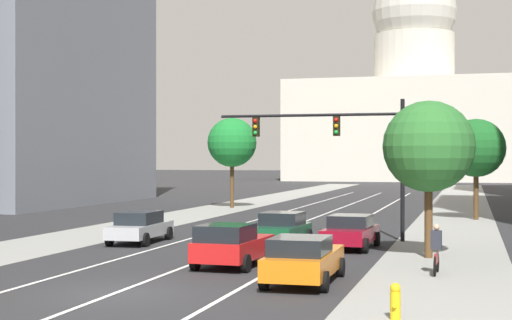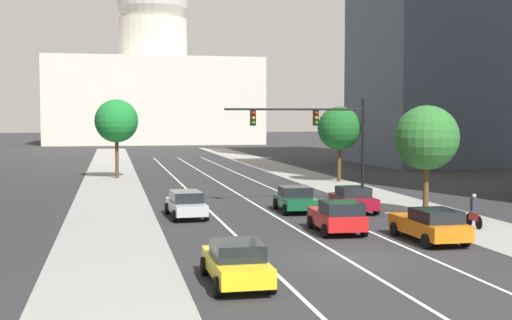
{
  "view_description": "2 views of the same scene",
  "coord_description": "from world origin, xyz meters",
  "px_view_note": "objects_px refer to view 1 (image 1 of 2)",
  "views": [
    {
      "loc": [
        10.02,
        -21.04,
        3.93
      ],
      "look_at": [
        -1.33,
        20.21,
        3.87
      ],
      "focal_mm": 54.94,
      "sensor_mm": 36.0,
      "label": 1
    },
    {
      "loc": [
        -8.94,
        -24.98,
        5.54
      ],
      "look_at": [
        1.18,
        22.95,
        2.51
      ],
      "focal_mm": 48.04,
      "sensor_mm": 36.0,
      "label": 2
    }
  ],
  "objects_px": {
    "traffic_signal_mast": "(342,141)",
    "street_tree_mid_right": "(429,147)",
    "car_green": "(282,228)",
    "street_tree_far_right": "(476,148)",
    "car_crimson": "(350,231)",
    "car_red": "(232,245)",
    "fire_hydrant": "(395,301)",
    "capitol_building": "(414,107)",
    "car_silver": "(140,226)",
    "cyclist": "(436,249)",
    "car_orange": "(303,259)",
    "street_tree_near_left": "(232,143)"
  },
  "relations": [
    {
      "from": "capitol_building",
      "to": "car_red",
      "type": "relative_size",
      "value": 10.66
    },
    {
      "from": "car_orange",
      "to": "traffic_signal_mast",
      "type": "relative_size",
      "value": 0.52
    },
    {
      "from": "car_green",
      "to": "fire_hydrant",
      "type": "distance_m",
      "value": 16.93
    },
    {
      "from": "car_green",
      "to": "cyclist",
      "type": "height_order",
      "value": "cyclist"
    },
    {
      "from": "car_crimson",
      "to": "street_tree_near_left",
      "type": "distance_m",
      "value": 29.55
    },
    {
      "from": "car_orange",
      "to": "street_tree_near_left",
      "type": "xyz_separation_m",
      "value": [
        -13.43,
        35.9,
        4.45
      ]
    },
    {
      "from": "car_orange",
      "to": "car_red",
      "type": "relative_size",
      "value": 1.13
    },
    {
      "from": "capitol_building",
      "to": "car_crimson",
      "type": "distance_m",
      "value": 111.54
    },
    {
      "from": "car_orange",
      "to": "car_silver",
      "type": "bearing_deg",
      "value": 44.65
    },
    {
      "from": "car_green",
      "to": "car_crimson",
      "type": "xyz_separation_m",
      "value": [
        3.29,
        -0.81,
        0.0
      ]
    },
    {
      "from": "cyclist",
      "to": "car_red",
      "type": "bearing_deg",
      "value": 93.47
    },
    {
      "from": "car_red",
      "to": "street_tree_near_left",
      "type": "relative_size",
      "value": 0.58
    },
    {
      "from": "traffic_signal_mast",
      "to": "car_green",
      "type": "bearing_deg",
      "value": -129.71
    },
    {
      "from": "street_tree_mid_right",
      "to": "street_tree_far_right",
      "type": "bearing_deg",
      "value": 84.66
    },
    {
      "from": "traffic_signal_mast",
      "to": "street_tree_mid_right",
      "type": "relative_size",
      "value": 1.46
    },
    {
      "from": "capitol_building",
      "to": "car_silver",
      "type": "height_order",
      "value": "capitol_building"
    },
    {
      "from": "fire_hydrant",
      "to": "street_tree_near_left",
      "type": "relative_size",
      "value": 0.13
    },
    {
      "from": "cyclist",
      "to": "street_tree_far_right",
      "type": "distance_m",
      "value": 25.5
    },
    {
      "from": "car_crimson",
      "to": "street_tree_near_left",
      "type": "bearing_deg",
      "value": 30.21
    },
    {
      "from": "car_orange",
      "to": "car_green",
      "type": "bearing_deg",
      "value": 16.32
    },
    {
      "from": "street_tree_mid_right",
      "to": "car_silver",
      "type": "bearing_deg",
      "value": 170.82
    },
    {
      "from": "car_red",
      "to": "street_tree_far_right",
      "type": "bearing_deg",
      "value": -16.26
    },
    {
      "from": "fire_hydrant",
      "to": "car_red",
      "type": "bearing_deg",
      "value": 130.01
    },
    {
      "from": "car_green",
      "to": "street_tree_near_left",
      "type": "height_order",
      "value": "street_tree_near_left"
    },
    {
      "from": "fire_hydrant",
      "to": "street_tree_far_right",
      "type": "distance_m",
      "value": 33.48
    },
    {
      "from": "car_red",
      "to": "fire_hydrant",
      "type": "height_order",
      "value": "car_red"
    },
    {
      "from": "car_green",
      "to": "street_tree_far_right",
      "type": "height_order",
      "value": "street_tree_far_right"
    },
    {
      "from": "capitol_building",
      "to": "street_tree_mid_right",
      "type": "distance_m",
      "value": 113.73
    },
    {
      "from": "car_orange",
      "to": "cyclist",
      "type": "xyz_separation_m",
      "value": [
        3.95,
        3.15,
        0.07
      ]
    },
    {
      "from": "cyclist",
      "to": "street_tree_near_left",
      "type": "height_order",
      "value": "street_tree_near_left"
    },
    {
      "from": "car_crimson",
      "to": "fire_hydrant",
      "type": "relative_size",
      "value": 4.82
    },
    {
      "from": "fire_hydrant",
      "to": "street_tree_far_right",
      "type": "relative_size",
      "value": 0.14
    },
    {
      "from": "car_orange",
      "to": "cyclist",
      "type": "height_order",
      "value": "cyclist"
    },
    {
      "from": "traffic_signal_mast",
      "to": "street_tree_far_right",
      "type": "relative_size",
      "value": 1.4
    },
    {
      "from": "car_red",
      "to": "cyclist",
      "type": "distance_m",
      "value": 7.25
    },
    {
      "from": "traffic_signal_mast",
      "to": "street_tree_mid_right",
      "type": "height_order",
      "value": "traffic_signal_mast"
    },
    {
      "from": "car_red",
      "to": "car_green",
      "type": "xyz_separation_m",
      "value": [
        0.01,
        7.72,
        -0.05
      ]
    },
    {
      "from": "fire_hydrant",
      "to": "street_tree_mid_right",
      "type": "xyz_separation_m",
      "value": [
        0.15,
        12.43,
        3.95
      ]
    },
    {
      "from": "car_silver",
      "to": "fire_hydrant",
      "type": "height_order",
      "value": "car_silver"
    },
    {
      "from": "car_silver",
      "to": "car_red",
      "type": "bearing_deg",
      "value": -138.27
    },
    {
      "from": "car_silver",
      "to": "street_tree_near_left",
      "type": "height_order",
      "value": "street_tree_near_left"
    },
    {
      "from": "traffic_signal_mast",
      "to": "fire_hydrant",
      "type": "xyz_separation_m",
      "value": [
        4.27,
        -18.39,
        -4.34
      ]
    },
    {
      "from": "car_green",
      "to": "car_crimson",
      "type": "bearing_deg",
      "value": -101.26
    },
    {
      "from": "car_red",
      "to": "street_tree_far_right",
      "type": "relative_size",
      "value": 0.64
    },
    {
      "from": "car_red",
      "to": "cyclist",
      "type": "xyz_separation_m",
      "value": [
        7.25,
        0.1,
        0.03
      ]
    },
    {
      "from": "car_green",
      "to": "car_crimson",
      "type": "relative_size",
      "value": 0.94
    },
    {
      "from": "car_orange",
      "to": "traffic_signal_mast",
      "type": "height_order",
      "value": "traffic_signal_mast"
    },
    {
      "from": "street_tree_mid_right",
      "to": "car_crimson",
      "type": "bearing_deg",
      "value": 145.79
    },
    {
      "from": "car_red",
      "to": "cyclist",
      "type": "height_order",
      "value": "cyclist"
    },
    {
      "from": "cyclist",
      "to": "traffic_signal_mast",
      "type": "bearing_deg",
      "value": 27.88
    }
  ]
}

